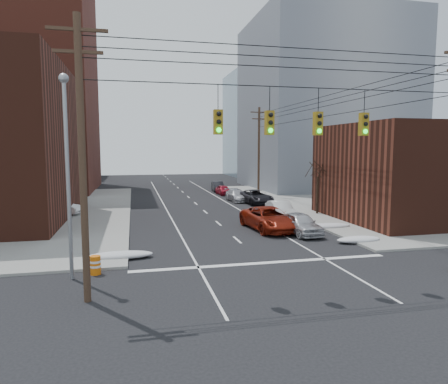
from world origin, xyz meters
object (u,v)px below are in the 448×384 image
parked_car_f (218,186)px  construction_barrel (95,265)px  parked_car_b (281,210)px  parked_car_e (224,190)px  parked_car_c (256,197)px  red_pickup (269,219)px  lot_car_d (13,203)px  parked_car_a (300,223)px  lot_car_a (59,207)px  parked_car_d (237,195)px  lot_car_b (46,205)px

parked_car_f → construction_barrel: bearing=-106.8°
parked_car_b → parked_car_e: (-0.81, 18.51, -0.13)m
parked_car_c → construction_barrel: size_ratio=6.04×
parked_car_e → red_pickup: bearing=-97.3°
lot_car_d → construction_barrel: bearing=-166.0°
parked_car_a → lot_car_a: (-17.94, 11.80, 0.03)m
parked_car_d → lot_car_a: 19.09m
parked_car_c → lot_car_a: (-19.54, -3.78, 0.04)m
construction_barrel → lot_car_d: bearing=113.6°
parked_car_c → lot_car_b: (-21.12, -1.36, -0.00)m
parked_car_a → construction_barrel: bearing=-157.8°
parked_car_d → parked_car_e: parked_car_d is taller
parked_car_c → parked_car_f: (-1.47, 13.31, -0.07)m
construction_barrel → lot_car_b: bearing=106.9°
parked_car_f → lot_car_a: bearing=-132.5°
parked_car_b → lot_car_a: (-18.75, 5.79, 0.04)m
parked_car_c → parked_car_d: parked_car_c is taller
red_pickup → lot_car_a: size_ratio=1.54×
parked_car_e → parked_car_f: size_ratio=0.87×
red_pickup → parked_car_a: red_pickup is taller
parked_car_f → lot_car_d: 26.66m
parked_car_a → parked_car_d: bearing=86.6°
parked_car_d → parked_car_f: parked_car_f is taller
parked_car_a → parked_car_b: (0.81, 6.02, -0.01)m
parked_car_a → parked_car_c: bearing=81.1°
parked_car_e → lot_car_b: 22.08m
parked_car_c → parked_car_a: bearing=-101.2°
lot_car_d → red_pickup: bearing=-131.4°
red_pickup → lot_car_b: size_ratio=1.38×
parked_car_b → parked_car_d: bearing=97.2°
parked_car_d → lot_car_d: size_ratio=1.04×
parked_car_c → lot_car_b: bearing=178.4°
parked_car_d → construction_barrel: 27.75m
parked_car_e → lot_car_d: 24.52m
parked_car_d → lot_car_b: 20.00m
parked_car_d → parked_car_b: bearing=-90.6°
parked_car_b → lot_car_b: parked_car_b is taller
parked_car_b → parked_car_d: 12.04m
parked_car_b → lot_car_b: 21.92m
lot_car_b → parked_car_f: bearing=-38.7°
parked_car_c → lot_car_d: lot_car_d is taller
parked_car_c → lot_car_b: parked_car_c is taller
parked_car_a → lot_car_d: 26.98m
red_pickup → parked_car_a: 2.52m
parked_car_f → lot_car_d: (-22.65, -14.05, 0.21)m
parked_car_d → lot_car_a: bearing=-164.9°
parked_car_b → parked_car_d: parked_car_b is taller
parked_car_f → parked_car_e: bearing=-87.6°
parked_car_b → construction_barrel: parked_car_b is taller
construction_barrel → parked_car_e: bearing=66.6°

